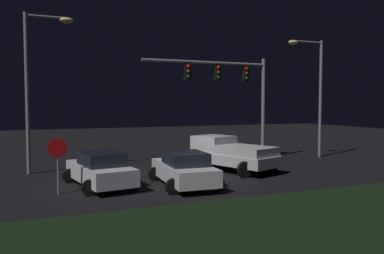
% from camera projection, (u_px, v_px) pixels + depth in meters
% --- Properties ---
extents(ground_plane, '(80.00, 80.00, 0.00)m').
position_uv_depth(ground_plane, '(189.00, 174.00, 20.31)').
color(ground_plane, black).
extents(grass_median, '(25.80, 6.77, 0.10)m').
position_uv_depth(grass_median, '(310.00, 223.00, 11.73)').
color(grass_median, black).
rests_on(grass_median, ground_plane).
extents(pickup_truck, '(4.03, 5.76, 1.80)m').
position_uv_depth(pickup_truck, '(227.00, 152.00, 21.34)').
color(pickup_truck, '#B7B7BC').
rests_on(pickup_truck, ground_plane).
extents(car_sedan, '(2.67, 4.51, 1.51)m').
position_uv_depth(car_sedan, '(184.00, 169.00, 17.22)').
color(car_sedan, silver).
rests_on(car_sedan, ground_plane).
extents(car_sedan_far, '(2.91, 4.62, 1.51)m').
position_uv_depth(car_sedan_far, '(101.00, 170.00, 17.07)').
color(car_sedan_far, silver).
rests_on(car_sedan_far, ground_plane).
extents(traffic_signal_gantry, '(8.32, 0.56, 6.50)m').
position_uv_depth(traffic_signal_gantry, '(231.00, 83.00, 24.86)').
color(traffic_signal_gantry, slate).
rests_on(traffic_signal_gantry, ground_plane).
extents(street_lamp_left, '(2.43, 0.44, 8.18)m').
position_uv_depth(street_lamp_left, '(37.00, 73.00, 20.19)').
color(street_lamp_left, slate).
rests_on(street_lamp_left, ground_plane).
extents(street_lamp_right, '(2.75, 0.44, 7.78)m').
position_uv_depth(street_lamp_right, '(314.00, 83.00, 26.27)').
color(street_lamp_right, slate).
rests_on(street_lamp_right, ground_plane).
extents(stop_sign, '(0.76, 0.08, 2.23)m').
position_uv_depth(stop_sign, '(58.00, 155.00, 15.57)').
color(stop_sign, slate).
rests_on(stop_sign, ground_plane).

